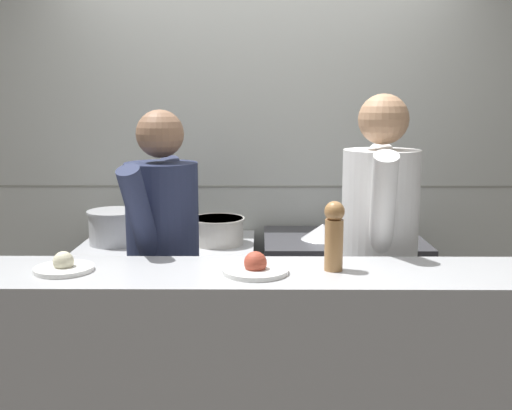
# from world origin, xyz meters

# --- Properties ---
(wall_back_tiled) EXTENTS (8.00, 0.06, 2.60)m
(wall_back_tiled) POSITION_xyz_m (0.00, 1.29, 1.30)
(wall_back_tiled) COLOR silver
(wall_back_tiled) RESTS_ON ground_plane
(oven_range) EXTENTS (1.00, 0.71, 0.87)m
(oven_range) POSITION_xyz_m (-0.53, 0.89, 0.43)
(oven_range) COLOR #38383D
(oven_range) RESTS_ON ground_plane
(prep_counter) EXTENTS (0.91, 0.65, 0.90)m
(prep_counter) POSITION_xyz_m (0.49, 0.89, 0.45)
(prep_counter) COLOR #38383D
(prep_counter) RESTS_ON ground_plane
(pass_counter) EXTENTS (2.46, 0.45, 1.04)m
(pass_counter) POSITION_xyz_m (-0.03, -0.29, 0.52)
(pass_counter) COLOR #B7BABF
(pass_counter) RESTS_ON ground_plane
(stock_pot) EXTENTS (0.31, 0.31, 0.19)m
(stock_pot) POSITION_xyz_m (-0.83, 0.88, 0.97)
(stock_pot) COLOR #B7BABF
(stock_pot) RESTS_ON oven_range
(sauce_pot) EXTENTS (0.31, 0.31, 0.22)m
(sauce_pot) POSITION_xyz_m (-0.56, 0.90, 0.99)
(sauce_pot) COLOR #2D2D33
(sauce_pot) RESTS_ON oven_range
(braising_pot) EXTENTS (0.31, 0.31, 0.15)m
(braising_pot) POSITION_xyz_m (-0.23, 0.88, 0.95)
(braising_pot) COLOR beige
(braising_pot) RESTS_ON oven_range
(mixing_bowl_steel) EXTENTS (0.25, 0.25, 0.09)m
(mixing_bowl_steel) POSITION_xyz_m (0.37, 0.84, 0.95)
(mixing_bowl_steel) COLOR #B7BABF
(mixing_bowl_steel) RESTS_ON prep_counter
(plated_dish_main) EXTENTS (0.22, 0.22, 0.08)m
(plated_dish_main) POSITION_xyz_m (-0.74, -0.29, 1.06)
(plated_dish_main) COLOR white
(plated_dish_main) RESTS_ON pass_counter
(plated_dish_appetiser) EXTENTS (0.25, 0.25, 0.09)m
(plated_dish_appetiser) POSITION_xyz_m (-0.01, -0.31, 1.06)
(plated_dish_appetiser) COLOR white
(plated_dish_appetiser) RESTS_ON pass_counter
(pepper_mill) EXTENTS (0.08, 0.08, 0.27)m
(pepper_mill) POSITION_xyz_m (0.29, -0.27, 1.18)
(pepper_mill) COLOR #AD7A47
(pepper_mill) RESTS_ON pass_counter
(chef_head_cook) EXTENTS (0.41, 0.71, 1.64)m
(chef_head_cook) POSITION_xyz_m (-0.44, 0.21, 0.91)
(chef_head_cook) COLOR black
(chef_head_cook) RESTS_ON ground_plane
(chef_sous) EXTENTS (0.40, 0.75, 1.71)m
(chef_sous) POSITION_xyz_m (0.56, 0.20, 0.95)
(chef_sous) COLOR black
(chef_sous) RESTS_ON ground_plane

